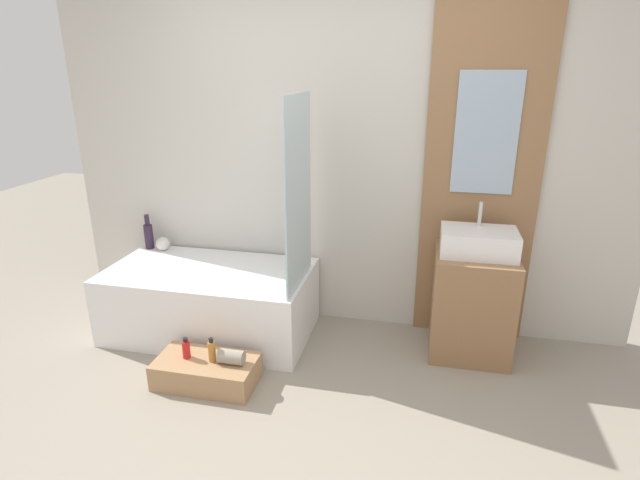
{
  "coord_description": "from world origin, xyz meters",
  "views": [
    {
      "loc": [
        0.64,
        -1.94,
        1.89
      ],
      "look_at": [
        0.06,
        0.68,
        0.95
      ],
      "focal_mm": 28.0,
      "sensor_mm": 36.0,
      "label": 1
    }
  ],
  "objects_px": {
    "wooden_step_bench": "(207,371)",
    "bathtub": "(211,300)",
    "bottle_soap_secondary": "(212,351)",
    "vase_round_light": "(163,244)",
    "bottle_soap_primary": "(186,349)",
    "vase_tall_dark": "(149,235)",
    "sink": "(479,242)"
  },
  "relations": [
    {
      "from": "vase_tall_dark",
      "to": "bottle_soap_secondary",
      "type": "distance_m",
      "value": 1.37
    },
    {
      "from": "bottle_soap_primary",
      "to": "bathtub",
      "type": "bearing_deg",
      "value": 100.22
    },
    {
      "from": "bottle_soap_secondary",
      "to": "vase_round_light",
      "type": "bearing_deg",
      "value": 131.28
    },
    {
      "from": "wooden_step_bench",
      "to": "sink",
      "type": "distance_m",
      "value": 1.92
    },
    {
      "from": "bottle_soap_secondary",
      "to": "bottle_soap_primary",
      "type": "bearing_deg",
      "value": 180.0
    },
    {
      "from": "vase_tall_dark",
      "to": "vase_round_light",
      "type": "distance_m",
      "value": 0.14
    },
    {
      "from": "bottle_soap_primary",
      "to": "bottle_soap_secondary",
      "type": "relative_size",
      "value": 0.87
    },
    {
      "from": "sink",
      "to": "bottle_soap_secondary",
      "type": "height_order",
      "value": "sink"
    },
    {
      "from": "vase_tall_dark",
      "to": "bottle_soap_primary",
      "type": "xyz_separation_m",
      "value": [
        0.76,
        -0.93,
        -0.38
      ]
    },
    {
      "from": "sink",
      "to": "bottle_soap_primary",
      "type": "relative_size",
      "value": 3.48
    },
    {
      "from": "bathtub",
      "to": "bottle_soap_secondary",
      "type": "distance_m",
      "value": 0.68
    },
    {
      "from": "bathtub",
      "to": "vase_tall_dark",
      "type": "height_order",
      "value": "vase_tall_dark"
    },
    {
      "from": "vase_tall_dark",
      "to": "sink",
      "type": "bearing_deg",
      "value": -4.24
    },
    {
      "from": "wooden_step_bench",
      "to": "bottle_soap_secondary",
      "type": "relative_size",
      "value": 3.93
    },
    {
      "from": "vase_round_light",
      "to": "bottle_soap_primary",
      "type": "xyz_separation_m",
      "value": [
        0.63,
        -0.91,
        -0.33
      ]
    },
    {
      "from": "sink",
      "to": "bottle_soap_secondary",
      "type": "distance_m",
      "value": 1.83
    },
    {
      "from": "bottle_soap_primary",
      "to": "vase_round_light",
      "type": "bearing_deg",
      "value": 124.59
    },
    {
      "from": "bathtub",
      "to": "vase_round_light",
      "type": "distance_m",
      "value": 0.67
    },
    {
      "from": "vase_tall_dark",
      "to": "bottle_soap_secondary",
      "type": "xyz_separation_m",
      "value": [
        0.93,
        -0.93,
        -0.38
      ]
    },
    {
      "from": "bathtub",
      "to": "vase_round_light",
      "type": "height_order",
      "value": "vase_round_light"
    },
    {
      "from": "bathtub",
      "to": "vase_round_light",
      "type": "relative_size",
      "value": 13.51
    },
    {
      "from": "wooden_step_bench",
      "to": "vase_round_light",
      "type": "distance_m",
      "value": 1.27
    },
    {
      "from": "wooden_step_bench",
      "to": "vase_round_light",
      "type": "relative_size",
      "value": 5.77
    },
    {
      "from": "bottle_soap_primary",
      "to": "bottle_soap_secondary",
      "type": "distance_m",
      "value": 0.17
    },
    {
      "from": "sink",
      "to": "vase_round_light",
      "type": "height_order",
      "value": "sink"
    },
    {
      "from": "wooden_step_bench",
      "to": "bathtub",
      "type": "bearing_deg",
      "value": 110.93
    },
    {
      "from": "bottle_soap_secondary",
      "to": "bathtub",
      "type": "bearing_deg",
      "value": 114.63
    },
    {
      "from": "vase_tall_dark",
      "to": "bottle_soap_primary",
      "type": "relative_size",
      "value": 2.01
    },
    {
      "from": "sink",
      "to": "vase_round_light",
      "type": "relative_size",
      "value": 4.45
    },
    {
      "from": "bathtub",
      "to": "wooden_step_bench",
      "type": "xyz_separation_m",
      "value": [
        0.24,
        -0.62,
        -0.17
      ]
    },
    {
      "from": "bottle_soap_primary",
      "to": "bottle_soap_secondary",
      "type": "height_order",
      "value": "bottle_soap_secondary"
    },
    {
      "from": "vase_tall_dark",
      "to": "wooden_step_bench",
      "type": "bearing_deg",
      "value": -46.57
    }
  ]
}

